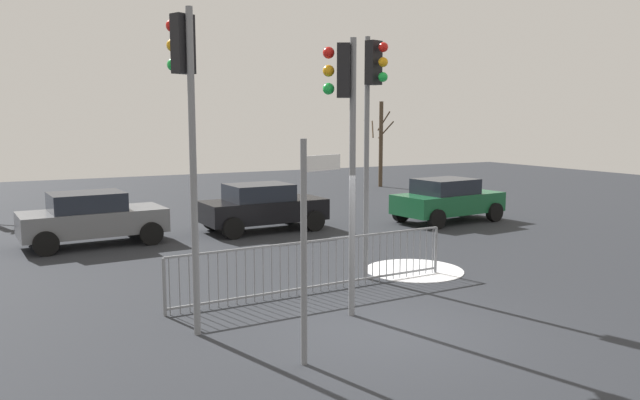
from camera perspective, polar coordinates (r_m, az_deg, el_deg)
The scene contains 11 objects.
ground_plane at distance 10.66m, azimuth 5.85°, elevation -11.56°, with size 60.00×60.00×0.00m, color #26282D.
traffic_light_mid_left at distance 10.01m, azimuth -12.22°, elevation 8.99°, with size 0.39×0.54×5.16m.
traffic_light_foreground_right at distance 10.71m, azimuth 2.27°, elevation 7.78°, with size 0.52×0.41×4.82m.
traffic_light_rear_left at distance 13.21m, azimuth 4.80°, elevation 8.75°, with size 0.37×0.55×5.17m.
direction_sign_post at distance 8.67m, azimuth -1.22°, elevation -3.70°, with size 0.75×0.31×3.20m.
pedestrian_guard_railing at distance 12.53m, azimuth -0.30°, elevation -6.00°, with size 6.25×0.34×1.07m.
car_grey_far at distance 18.25m, azimuth -20.21°, elevation -1.52°, with size 3.91×2.14×1.47m.
car_green_mid at distance 21.43m, azimuth 11.62°, elevation 0.06°, with size 3.96×2.26×1.47m.
car_black_near at distance 19.40m, azimuth -5.32°, elevation -0.58°, with size 3.86×2.03×1.47m.
bare_tree_right at distance 32.05m, azimuth 5.54°, elevation 5.39°, with size 1.77×1.41×4.50m.
snow_patch_kerb at distance 14.56m, azimuth 8.63°, elevation -6.38°, with size 2.26×2.26×0.01m, color white.
Camera 1 is at (-5.58, -8.40, 3.47)m, focal length 34.88 mm.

